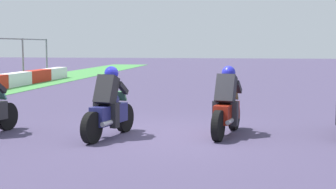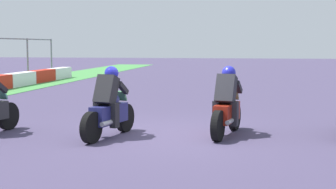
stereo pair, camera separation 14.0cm
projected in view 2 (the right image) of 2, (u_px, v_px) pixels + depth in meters
ground_plane at (169, 135)px, 10.36m from camera, size 120.00×120.00×0.00m
rider_lane_b at (227, 107)px, 10.23m from camera, size 2.02×0.64×1.51m
rider_lane_c at (109, 108)px, 10.03m from camera, size 2.01×0.65×1.51m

